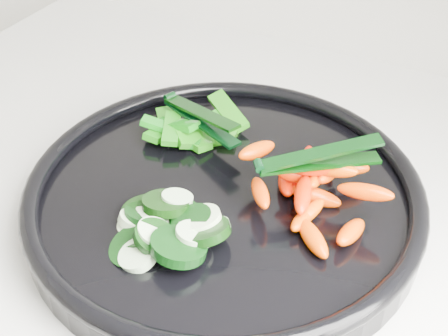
% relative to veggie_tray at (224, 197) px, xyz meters
% --- Properties ---
extents(veggie_tray, '(0.47, 0.47, 0.04)m').
position_rel_veggie_tray_xyz_m(veggie_tray, '(0.00, 0.00, 0.00)').
color(veggie_tray, black).
rests_on(veggie_tray, counter).
extents(cucumber_pile, '(0.13, 0.11, 0.04)m').
position_rel_veggie_tray_xyz_m(cucumber_pile, '(-0.02, -0.07, 0.01)').
color(cucumber_pile, black).
rests_on(cucumber_pile, veggie_tray).
extents(carrot_pile, '(0.15, 0.15, 0.05)m').
position_rel_veggie_tray_xyz_m(carrot_pile, '(0.08, 0.03, 0.02)').
color(carrot_pile, '#FC5B00').
rests_on(carrot_pile, veggie_tray).
extents(pepper_pile, '(0.11, 0.11, 0.04)m').
position_rel_veggie_tray_xyz_m(pepper_pile, '(-0.07, 0.07, 0.01)').
color(pepper_pile, '#09620E').
rests_on(pepper_pile, veggie_tray).
extents(tong_carrot, '(0.10, 0.08, 0.02)m').
position_rel_veggie_tray_xyz_m(tong_carrot, '(0.08, 0.03, 0.05)').
color(tong_carrot, black).
rests_on(tong_carrot, carrot_pile).
extents(tong_pepper, '(0.11, 0.06, 0.02)m').
position_rel_veggie_tray_xyz_m(tong_pepper, '(-0.07, 0.07, 0.03)').
color(tong_pepper, black).
rests_on(tong_pepper, pepper_pile).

